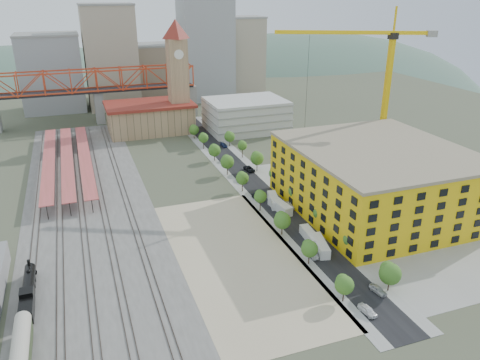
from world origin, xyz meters
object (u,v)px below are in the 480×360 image
object	(u,v)px
locomotive	(28,290)
site_trailer_a	(320,246)
site_trailer_b	(310,236)
site_trailer_d	(274,200)
construction_building	(377,179)
tower_crane	(378,74)
clock_tower	(177,66)
site_trailer_c	(280,206)
coach	(21,352)
car_0	(368,310)

from	to	relation	value
locomotive	site_trailer_a	world-z (taller)	locomotive
site_trailer_b	site_trailer_d	bearing A→B (deg)	94.81
construction_building	tower_crane	size ratio (longest dim) A/B	0.93
clock_tower	site_trailer_b	world-z (taller)	clock_tower
site_trailer_c	site_trailer_b	bearing A→B (deg)	-95.97
site_trailer_b	construction_building	bearing A→B (deg)	26.12
coach	car_0	size ratio (longest dim) A/B	3.77
tower_crane	construction_building	bearing A→B (deg)	-121.21
locomotive	site_trailer_b	world-z (taller)	locomotive
construction_building	locomotive	xyz separation A→B (m)	(-92.00, -11.85, -7.55)
locomotive	tower_crane	size ratio (longest dim) A/B	0.37
site_trailer_b	car_0	bearing A→B (deg)	-90.93
locomotive	site_trailer_c	distance (m)	69.03
site_trailer_c	car_0	bearing A→B (deg)	-99.52
site_trailer_a	coach	bearing A→B (deg)	-152.82
clock_tower	locomotive	world-z (taller)	clock_tower
clock_tower	site_trailer_a	bearing A→B (deg)	-86.04
locomotive	site_trailer_a	size ratio (longest dim) A/B	2.11
coach	tower_crane	xyz separation A→B (m)	(109.01, 59.92, 30.87)
construction_building	site_trailer_c	distance (m)	28.47
site_trailer_a	site_trailer_b	xyz separation A→B (m)	(0.00, 5.30, -0.07)
construction_building	site_trailer_d	bearing A→B (deg)	153.77
tower_crane	car_0	bearing A→B (deg)	-124.05
construction_building	clock_tower	bearing A→B (deg)	108.78
site_trailer_c	construction_building	bearing A→B (deg)	-23.80
clock_tower	coach	bearing A→B (deg)	-113.75
site_trailer_a	car_0	world-z (taller)	site_trailer_a
site_trailer_d	tower_crane	bearing A→B (deg)	32.82
construction_building	car_0	size ratio (longest dim) A/B	11.46
site_trailer_a	tower_crane	bearing A→B (deg)	58.57
coach	site_trailer_c	world-z (taller)	coach
locomotive	site_trailer_c	size ratio (longest dim) A/B	2.01
site_trailer_d	coach	bearing A→B (deg)	-132.66
tower_crane	site_trailer_d	xyz separation A→B (m)	(-43.01, -15.27, -32.38)
construction_building	locomotive	size ratio (longest dim) A/B	2.53
coach	car_0	xyz separation A→B (m)	(63.00, -8.16, -2.03)
site_trailer_a	site_trailer_d	size ratio (longest dim) A/B	1.02
coach	site_trailer_b	xyz separation A→B (m)	(66.00, 21.70, -1.56)
construction_building	car_0	xyz separation A→B (m)	(-29.00, -40.00, -8.66)
tower_crane	site_trailer_c	size ratio (longest dim) A/B	5.48
clock_tower	tower_crane	xyz separation A→B (m)	(51.01, -71.91, 4.95)
tower_crane	site_trailer_b	distance (m)	66.05
clock_tower	coach	xyz separation A→B (m)	(-58.00, -131.84, -25.92)
tower_crane	clock_tower	bearing A→B (deg)	125.35
clock_tower	locomotive	distance (m)	128.81
locomotive	site_trailer_b	bearing A→B (deg)	1.48
site_trailer_a	site_trailer_b	world-z (taller)	site_trailer_a
car_0	clock_tower	bearing A→B (deg)	83.67
site_trailer_b	site_trailer_d	world-z (taller)	site_trailer_d
tower_crane	site_trailer_d	world-z (taller)	tower_crane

